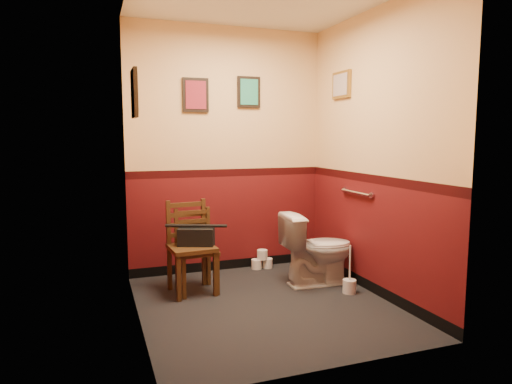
{
  "coord_description": "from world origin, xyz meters",
  "views": [
    {
      "loc": [
        -1.42,
        -3.69,
        1.51
      ],
      "look_at": [
        0.0,
        0.25,
        1.0
      ],
      "focal_mm": 32.0,
      "sensor_mm": 36.0,
      "label": 1
    }
  ],
  "objects": [
    {
      "name": "floor",
      "position": [
        0.0,
        0.0,
        0.0
      ],
      "size": [
        2.2,
        2.4,
        0.0
      ],
      "primitive_type": "cube",
      "color": "black",
      "rests_on": "ground"
    },
    {
      "name": "wall_back",
      "position": [
        0.0,
        1.2,
        1.35
      ],
      "size": [
        2.2,
        0.0,
        2.7
      ],
      "primitive_type": "cube",
      "rotation": [
        1.57,
        0.0,
        0.0
      ],
      "color": "#540F11",
      "rests_on": "ground"
    },
    {
      "name": "wall_front",
      "position": [
        0.0,
        -1.2,
        1.35
      ],
      "size": [
        2.2,
        0.0,
        2.7
      ],
      "primitive_type": "cube",
      "rotation": [
        -1.57,
        0.0,
        0.0
      ],
      "color": "#540F11",
      "rests_on": "ground"
    },
    {
      "name": "wall_left",
      "position": [
        -1.1,
        0.0,
        1.35
      ],
      "size": [
        0.0,
        2.4,
        2.7
      ],
      "primitive_type": "cube",
      "rotation": [
        1.57,
        0.0,
        1.57
      ],
      "color": "#540F11",
      "rests_on": "ground"
    },
    {
      "name": "wall_right",
      "position": [
        1.1,
        0.0,
        1.35
      ],
      "size": [
        0.0,
        2.4,
        2.7
      ],
      "primitive_type": "cube",
      "rotation": [
        1.57,
        0.0,
        -1.57
      ],
      "color": "#540F11",
      "rests_on": "ground"
    },
    {
      "name": "grab_bar",
      "position": [
        1.07,
        0.25,
        0.95
      ],
      "size": [
        0.05,
        0.56,
        0.06
      ],
      "color": "silver",
      "rests_on": "wall_right"
    },
    {
      "name": "framed_print_back_a",
      "position": [
        -0.35,
        1.18,
        1.95
      ],
      "size": [
        0.28,
        0.04,
        0.36
      ],
      "color": "black",
      "rests_on": "wall_back"
    },
    {
      "name": "framed_print_back_b",
      "position": [
        0.25,
        1.18,
        2.0
      ],
      "size": [
        0.26,
        0.04,
        0.34
      ],
      "color": "black",
      "rests_on": "wall_back"
    },
    {
      "name": "framed_print_left",
      "position": [
        -1.08,
        0.1,
        1.85
      ],
      "size": [
        0.04,
        0.3,
        0.38
      ],
      "color": "black",
      "rests_on": "wall_left"
    },
    {
      "name": "framed_print_right",
      "position": [
        1.08,
        0.6,
        2.05
      ],
      "size": [
        0.04,
        0.34,
        0.28
      ],
      "color": "olive",
      "rests_on": "wall_right"
    },
    {
      "name": "toilet",
      "position": [
        0.72,
        0.38,
        0.36
      ],
      "size": [
        0.76,
        0.45,
        0.73
      ],
      "primitive_type": "imported",
      "rotation": [
        0.0,
        0.0,
        1.53
      ],
      "color": "white",
      "rests_on": "floor"
    },
    {
      "name": "toilet_brush",
      "position": [
        0.89,
        0.03,
        0.08
      ],
      "size": [
        0.13,
        0.13,
        0.47
      ],
      "color": "silver",
      "rests_on": "floor"
    },
    {
      "name": "chair_left",
      "position": [
        -0.55,
        0.59,
        0.45
      ],
      "size": [
        0.45,
        0.45,
        0.89
      ],
      "rotation": [
        0.0,
        0.0,
        0.07
      ],
      "color": "#442B14",
      "rests_on": "floor"
    },
    {
      "name": "chair_right",
      "position": [
        -0.5,
        0.6,
        0.4
      ],
      "size": [
        0.38,
        0.38,
        0.81
      ],
      "rotation": [
        0.0,
        0.0,
        0.02
      ],
      "color": "#442B14",
      "rests_on": "floor"
    },
    {
      "name": "handbag",
      "position": [
        -0.5,
        0.57,
        0.53
      ],
      "size": [
        0.38,
        0.28,
        0.25
      ],
      "rotation": [
        0.0,
        0.0,
        -0.38
      ],
      "color": "black",
      "rests_on": "chair_right"
    },
    {
      "name": "tp_stack",
      "position": [
        0.38,
        1.09,
        0.09
      ],
      "size": [
        0.25,
        0.13,
        0.22
      ],
      "color": "silver",
      "rests_on": "floor"
    }
  ]
}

